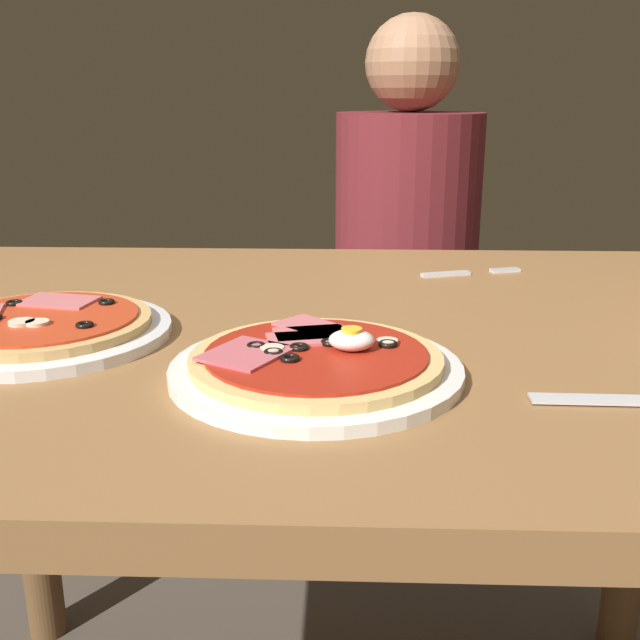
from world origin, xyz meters
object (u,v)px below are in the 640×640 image
(pizza_foreground, at_px, (317,364))
(diner_person, at_px, (404,301))
(fork, at_px, (463,273))
(dining_table, at_px, (322,412))
(pizza_across_left, at_px, (42,328))

(pizza_foreground, bearing_deg, diner_person, 80.79)
(fork, xyz_separation_m, diner_person, (-0.04, 0.57, -0.20))
(dining_table, bearing_deg, pizza_across_left, -167.83)
(pizza_across_left, distance_m, fork, 0.60)
(pizza_foreground, xyz_separation_m, pizza_across_left, (-0.31, 0.11, -0.00))
(pizza_across_left, bearing_deg, dining_table, 12.17)
(dining_table, bearing_deg, fork, 51.26)
(pizza_foreground, distance_m, diner_person, 1.03)
(pizza_foreground, xyz_separation_m, fork, (0.20, 0.43, -0.01))
(dining_table, height_order, pizza_foreground, pizza_foreground)
(pizza_across_left, bearing_deg, diner_person, 62.11)
(pizza_across_left, distance_m, diner_person, 1.03)
(pizza_foreground, height_order, diner_person, diner_person)
(fork, bearing_deg, pizza_across_left, -148.00)
(pizza_across_left, bearing_deg, fork, 32.00)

